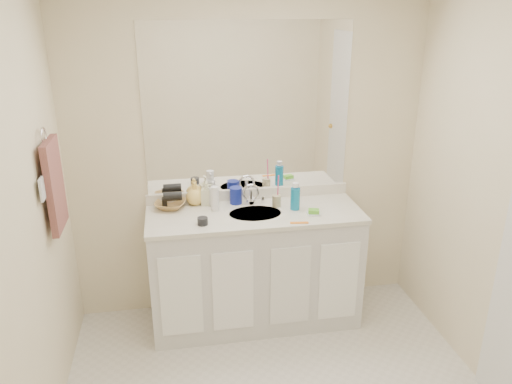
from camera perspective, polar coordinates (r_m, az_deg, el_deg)
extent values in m
cube|color=#F1E3BD|center=(3.67, -0.89, 3.96)|extent=(2.60, 0.02, 2.40)
cube|color=#F1E3BD|center=(2.53, -26.22, -6.34)|extent=(0.02, 2.60, 2.40)
cube|color=silver|center=(3.73, -0.14, -8.76)|extent=(1.50, 0.55, 0.85)
cube|color=silver|center=(3.53, -0.14, -2.53)|extent=(1.52, 0.57, 0.03)
cube|color=white|center=(3.75, -0.83, -0.21)|extent=(1.52, 0.03, 0.08)
cylinder|color=beige|center=(3.51, -0.09, -2.61)|extent=(0.37, 0.37, 0.02)
cylinder|color=silver|center=(3.65, -0.58, -0.54)|extent=(0.02, 0.02, 0.11)
cube|color=white|center=(3.58, -0.91, 9.46)|extent=(1.48, 0.01, 1.20)
cylinder|color=navy|center=(3.66, -2.31, -0.40)|extent=(0.09, 0.09, 0.12)
cylinder|color=tan|center=(3.61, 2.36, -1.03)|extent=(0.07, 0.07, 0.09)
cylinder|color=#F03F7F|center=(3.57, 2.54, 0.58)|extent=(0.01, 0.04, 0.19)
cylinder|color=#0E78AA|center=(3.56, 4.50, -0.77)|extent=(0.08, 0.08, 0.16)
cube|color=white|center=(3.51, 6.60, -2.48)|extent=(0.10, 0.08, 0.01)
cube|color=#61C22F|center=(3.50, 6.61, -2.19)|extent=(0.09, 0.07, 0.03)
cube|color=orange|center=(3.36, 4.97, -3.52)|extent=(0.13, 0.04, 0.01)
cylinder|color=black|center=(3.34, -6.12, -3.33)|extent=(0.09, 0.09, 0.05)
cylinder|color=white|center=(3.53, -4.71, -0.77)|extent=(0.07, 0.07, 0.18)
imported|color=silver|center=(3.62, -4.90, -0.17)|extent=(0.08, 0.08, 0.19)
imported|color=beige|center=(3.65, -5.65, -0.11)|extent=(0.09, 0.09, 0.18)
imported|color=#FCD062|center=(3.66, -7.00, -0.18)|extent=(0.13, 0.13, 0.17)
imported|color=#A07740|center=(3.63, -9.76, -1.44)|extent=(0.27, 0.27, 0.05)
cylinder|color=black|center=(3.61, -9.50, -0.48)|extent=(0.13, 0.07, 0.07)
torus|color=silver|center=(3.11, -23.11, 5.90)|extent=(0.01, 0.11, 0.11)
cube|color=brown|center=(3.19, -22.02, 0.72)|extent=(0.04, 0.32, 0.55)
cube|color=silver|center=(2.99, -23.26, 0.31)|extent=(0.01, 0.08, 0.13)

